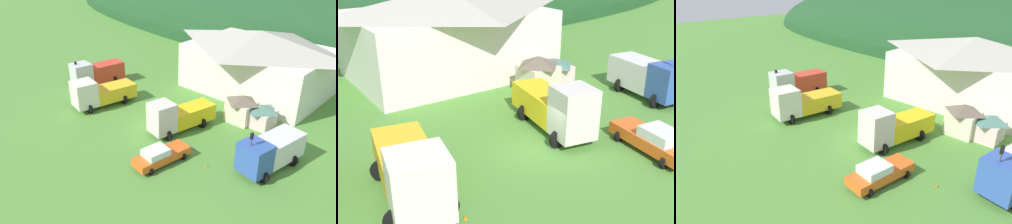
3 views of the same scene
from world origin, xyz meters
TOP-DOWN VIEW (x-y plane):
  - ground_plane at (0.00, 0.00)m, footprint 200.00×200.00m
  - depot_building at (3.00, 16.53)m, footprint 18.01×12.83m
  - play_shed_cream at (6.40, 7.74)m, footprint 2.94×2.78m
  - play_shed_pink at (8.54, 8.28)m, footprint 2.72×2.76m
  - heavy_rig_striped at (-7.87, -0.51)m, footprint 4.20×7.82m
  - flatbed_truck_yellow at (2.75, 1.43)m, footprint 3.91×7.67m
  - box_truck_blue at (12.87, 2.03)m, footprint 3.83×6.87m
  - service_pickup_orange at (5.56, -3.94)m, footprint 2.78×5.57m
  - traffic_light_east at (12.30, -0.36)m, footprint 0.20×0.32m
  - traffic_cone_near_pickup at (8.94, -1.50)m, footprint 0.36×0.36m
  - traffic_cone_mid_row at (-6.58, -3.12)m, footprint 0.36×0.36m

SIDE VIEW (x-z plane):
  - ground_plane at x=0.00m, z-range 0.00..0.00m
  - traffic_cone_near_pickup at x=8.94m, z-range -0.25..0.25m
  - traffic_cone_mid_row at x=-6.58m, z-range -0.23..0.23m
  - service_pickup_orange at x=5.56m, z-range 0.00..1.66m
  - play_shed_pink at x=8.54m, z-range 0.04..2.49m
  - play_shed_cream at x=6.40m, z-range 0.05..3.13m
  - heavy_rig_striped at x=-7.87m, z-range -0.05..3.42m
  - flatbed_truck_yellow at x=2.75m, z-range -0.09..3.54m
  - box_truck_blue at x=12.87m, z-range 0.14..3.31m
  - traffic_light_east at x=12.30m, z-range 0.48..4.81m
  - depot_building at x=3.00m, z-range 0.12..7.93m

